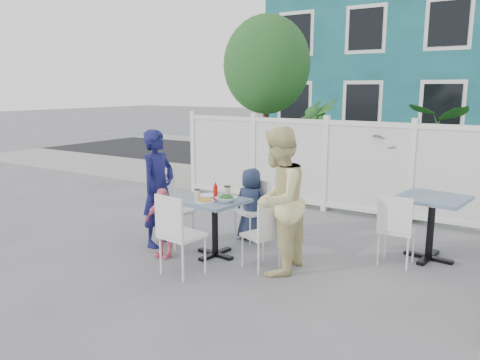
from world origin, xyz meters
The scene contains 29 objects.
ground centered at (0.00, 0.00, 0.00)m, with size 80.00×80.00×0.00m, color slate.
near_sidewalk centered at (0.00, 3.80, 0.01)m, with size 24.00×2.60×0.01m, color gray.
street centered at (0.00, 7.50, 0.00)m, with size 24.00×5.00×0.01m, color black.
far_sidewalk centered at (0.00, 10.60, 0.01)m, with size 24.00×1.60×0.01m, color gray.
building centered at (-0.50, 14.00, 3.00)m, with size 11.00×6.00×6.00m.
fence_back centered at (0.10, 2.40, 0.78)m, with size 5.86×0.08×1.60m.
tree centered at (-1.60, 3.30, 2.59)m, with size 1.80×1.62×3.59m.
utility_cabinet centered at (-2.08, 4.00, 0.60)m, with size 0.65×0.46×1.20m, color gold.
potted_shrub_a centered at (-0.45, 3.10, 0.97)m, with size 1.08×1.08×1.94m, color #164C1F.
potted_shrub_b centered at (1.52, 3.00, 0.95)m, with size 1.70×1.48×1.89m, color #164C1F.
main_table centered at (-0.20, -0.50, 0.58)m, with size 0.78×0.78×0.74m.
spare_table centered at (2.16, 0.85, 0.63)m, with size 0.87×0.87×0.81m.
chair_left centered at (-1.02, -0.43, 0.56)m, with size 0.45×0.46×0.96m.
chair_right centered at (0.58, -0.56, 0.49)m, with size 0.48×0.49×0.84m.
chair_back centered at (-0.11, 0.36, 0.50)m, with size 0.49×0.48×0.85m.
chair_near centered at (-0.18, -1.27, 0.56)m, with size 0.49×0.47×0.96m.
chair_spare centered at (1.84, 0.39, 0.51)m, with size 0.41×0.39×0.88m.
man centered at (-1.11, -0.55, 0.80)m, with size 0.58×0.38×1.59m, color #15164E.
woman centered at (0.72, -0.53, 0.85)m, with size 0.83×0.65×1.71m, color #E5CE4E.
boy centered at (-0.16, 0.32, 0.52)m, with size 0.51×0.33×1.03m, color #202B48.
toddler centered at (-0.74, -0.88, 0.45)m, with size 0.53×0.22×0.90m, color pink.
plate_main centered at (-0.24, -0.65, 0.75)m, with size 0.25×0.25×0.02m, color white.
plate_side centered at (-0.40, -0.38, 0.75)m, with size 0.23×0.23×0.02m, color white.
salad_bowl centered at (-0.02, -0.50, 0.77)m, with size 0.25×0.25×0.06m, color white.
coffee_cup_a centered at (-0.43, -0.56, 0.80)m, with size 0.07×0.07×0.11m, color beige.
coffee_cup_b centered at (-0.17, -0.26, 0.81)m, with size 0.09×0.09×0.13m, color beige.
ketchup_bottle centered at (-0.21, -0.47, 0.83)m, with size 0.06×0.06×0.18m, color red.
salt_shaker centered at (-0.26, -0.26, 0.78)m, with size 0.03×0.03×0.07m, color white.
pepper_shaker centered at (-0.22, -0.22, 0.78)m, with size 0.03×0.03×0.07m, color black.
Camera 1 is at (3.16, -5.18, 2.13)m, focal length 35.00 mm.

